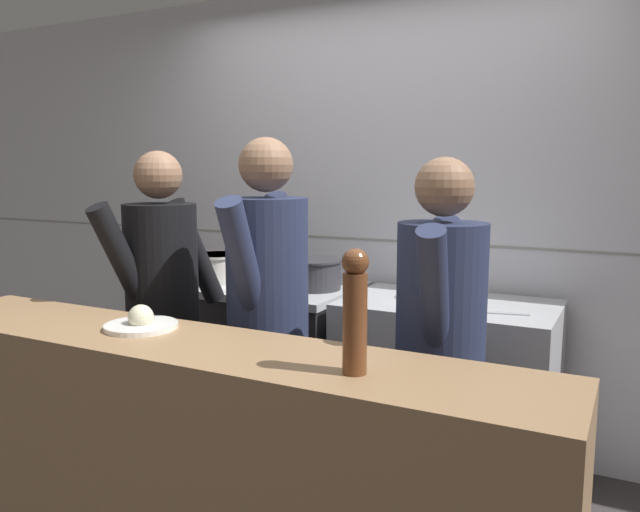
{
  "coord_description": "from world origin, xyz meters",
  "views": [
    {
      "loc": [
        1.34,
        -1.91,
        1.57
      ],
      "look_at": [
        0.01,
        0.67,
        1.15
      ],
      "focal_mm": 35.0,
      "sensor_mm": 36.0,
      "label": 1
    }
  ],
  "objects_px": {
    "plated_dish_main": "(141,323)",
    "chef_head_cook": "(163,309)",
    "braising_pot": "(314,273)",
    "mixing_bowl_steel": "(423,288)",
    "sauce_pot": "(274,266)",
    "chef_line": "(440,352)",
    "chefs_knife": "(480,311)",
    "pepper_mill": "(355,309)",
    "stock_pot": "(218,267)",
    "oven_range": "(270,361)",
    "chef_sous": "(268,318)"
  },
  "relations": [
    {
      "from": "plated_dish_main",
      "to": "chef_head_cook",
      "type": "height_order",
      "value": "chef_head_cook"
    },
    {
      "from": "braising_pot",
      "to": "mixing_bowl_steel",
      "type": "height_order",
      "value": "braising_pot"
    },
    {
      "from": "sauce_pot",
      "to": "chef_line",
      "type": "height_order",
      "value": "chef_line"
    },
    {
      "from": "mixing_bowl_steel",
      "to": "chef_line",
      "type": "distance_m",
      "value": 0.89
    },
    {
      "from": "chefs_knife",
      "to": "pepper_mill",
      "type": "distance_m",
      "value": 1.27
    },
    {
      "from": "stock_pot",
      "to": "chefs_knife",
      "type": "bearing_deg",
      "value": -3.51
    },
    {
      "from": "oven_range",
      "to": "mixing_bowl_steel",
      "type": "height_order",
      "value": "mixing_bowl_steel"
    },
    {
      "from": "chef_head_cook",
      "to": "chef_line",
      "type": "relative_size",
      "value": 1.02
    },
    {
      "from": "pepper_mill",
      "to": "chef_line",
      "type": "height_order",
      "value": "chef_line"
    },
    {
      "from": "plated_dish_main",
      "to": "chef_sous",
      "type": "height_order",
      "value": "chef_sous"
    },
    {
      "from": "oven_range",
      "to": "chef_sous",
      "type": "bearing_deg",
      "value": -58.48
    },
    {
      "from": "chefs_knife",
      "to": "stock_pot",
      "type": "bearing_deg",
      "value": 176.49
    },
    {
      "from": "sauce_pot",
      "to": "chef_head_cook",
      "type": "bearing_deg",
      "value": -96.59
    },
    {
      "from": "pepper_mill",
      "to": "chef_sous",
      "type": "relative_size",
      "value": 0.21
    },
    {
      "from": "chef_line",
      "to": "oven_range",
      "type": "bearing_deg",
      "value": 138.53
    },
    {
      "from": "mixing_bowl_steel",
      "to": "chef_line",
      "type": "height_order",
      "value": "chef_line"
    },
    {
      "from": "pepper_mill",
      "to": "chef_sous",
      "type": "distance_m",
      "value": 0.94
    },
    {
      "from": "sauce_pot",
      "to": "pepper_mill",
      "type": "xyz_separation_m",
      "value": [
        1.16,
        -1.45,
        0.17
      ]
    },
    {
      "from": "chef_line",
      "to": "braising_pot",
      "type": "bearing_deg",
      "value": 131.19
    },
    {
      "from": "chef_head_cook",
      "to": "chef_sous",
      "type": "relative_size",
      "value": 0.97
    },
    {
      "from": "chefs_knife",
      "to": "chef_sous",
      "type": "relative_size",
      "value": 0.22
    },
    {
      "from": "braising_pot",
      "to": "plated_dish_main",
      "type": "distance_m",
      "value": 1.29
    },
    {
      "from": "mixing_bowl_steel",
      "to": "plated_dish_main",
      "type": "relative_size",
      "value": 1.11
    },
    {
      "from": "braising_pot",
      "to": "chef_head_cook",
      "type": "xyz_separation_m",
      "value": [
        -0.39,
        -0.77,
        -0.08
      ]
    },
    {
      "from": "chef_head_cook",
      "to": "oven_range",
      "type": "bearing_deg",
      "value": 95.77
    },
    {
      "from": "chef_head_cook",
      "to": "chef_sous",
      "type": "bearing_deg",
      "value": 11.96
    },
    {
      "from": "chefs_knife",
      "to": "plated_dish_main",
      "type": "distance_m",
      "value": 1.5
    },
    {
      "from": "chefs_knife",
      "to": "mixing_bowl_steel",
      "type": "bearing_deg",
      "value": 150.63
    },
    {
      "from": "braising_pot",
      "to": "pepper_mill",
      "type": "height_order",
      "value": "pepper_mill"
    },
    {
      "from": "chefs_knife",
      "to": "chef_head_cook",
      "type": "bearing_deg",
      "value": -154.76
    },
    {
      "from": "plated_dish_main",
      "to": "pepper_mill",
      "type": "xyz_separation_m",
      "value": [
        0.89,
        -0.1,
        0.17
      ]
    },
    {
      "from": "mixing_bowl_steel",
      "to": "chefs_knife",
      "type": "xyz_separation_m",
      "value": [
        0.33,
        -0.19,
        -0.04
      ]
    },
    {
      "from": "plated_dish_main",
      "to": "braising_pot",
      "type": "bearing_deg",
      "value": 88.73
    },
    {
      "from": "chef_sous",
      "to": "chefs_knife",
      "type": "bearing_deg",
      "value": 33.44
    },
    {
      "from": "sauce_pot",
      "to": "pepper_mill",
      "type": "height_order",
      "value": "pepper_mill"
    },
    {
      "from": "oven_range",
      "to": "chefs_knife",
      "type": "relative_size",
      "value": 2.66
    },
    {
      "from": "braising_pot",
      "to": "mixing_bowl_steel",
      "type": "distance_m",
      "value": 0.6
    },
    {
      "from": "stock_pot",
      "to": "oven_range",
      "type": "bearing_deg",
      "value": 9.63
    },
    {
      "from": "sauce_pot",
      "to": "mixing_bowl_steel",
      "type": "height_order",
      "value": "sauce_pot"
    },
    {
      "from": "mixing_bowl_steel",
      "to": "chef_sous",
      "type": "height_order",
      "value": "chef_sous"
    },
    {
      "from": "sauce_pot",
      "to": "mixing_bowl_steel",
      "type": "bearing_deg",
      "value": -1.22
    },
    {
      "from": "chefs_knife",
      "to": "chef_line",
      "type": "height_order",
      "value": "chef_line"
    },
    {
      "from": "braising_pot",
      "to": "chef_head_cook",
      "type": "relative_size",
      "value": 0.19
    },
    {
      "from": "mixing_bowl_steel",
      "to": "pepper_mill",
      "type": "relative_size",
      "value": 0.81
    },
    {
      "from": "pepper_mill",
      "to": "chef_head_cook",
      "type": "xyz_separation_m",
      "value": [
        -1.25,
        0.62,
        -0.26
      ]
    },
    {
      "from": "chefs_knife",
      "to": "sauce_pot",
      "type": "bearing_deg",
      "value": 170.47
    },
    {
      "from": "oven_range",
      "to": "stock_pot",
      "type": "relative_size",
      "value": 3.18
    },
    {
      "from": "plated_dish_main",
      "to": "chef_sous",
      "type": "xyz_separation_m",
      "value": [
        0.22,
        0.51,
        -0.07
      ]
    },
    {
      "from": "chefs_knife",
      "to": "plated_dish_main",
      "type": "xyz_separation_m",
      "value": [
        -0.96,
        -1.15,
        0.09
      ]
    },
    {
      "from": "chef_line",
      "to": "chef_sous",
      "type": "bearing_deg",
      "value": 171.27
    }
  ]
}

